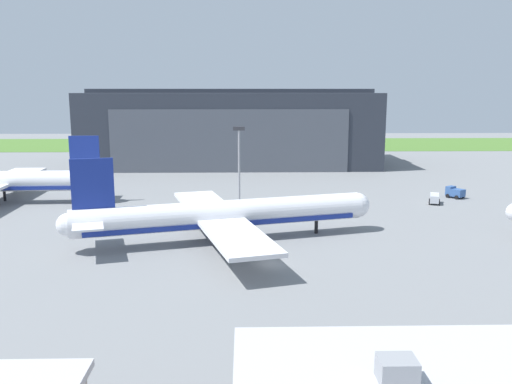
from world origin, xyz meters
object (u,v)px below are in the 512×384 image
Objects in this scene: ops_van at (455,192)px; stair_truck at (435,198)px; airliner_near_left at (224,215)px; maintenance_hangar at (231,128)px; apron_light_mast at (239,156)px.

stair_truck is at bearing -137.78° from ops_van.
ops_van is (47.82, 31.99, -2.75)m from airliner_near_left.
stair_truck is (42.21, -62.20, -9.94)m from maintenance_hangar.
maintenance_hangar is 75.10m from ops_van.
ops_van is at bearing 33.78° from airliner_near_left.
ops_van is at bearing 42.22° from stair_truck.
ops_van reaches higher than stair_truck.
airliner_near_left reaches higher than ops_van.
airliner_near_left is 11.22× the size of ops_van.
airliner_near_left is 10.71× the size of stair_truck.
airliner_near_left is at bearing -147.72° from stair_truck.
apron_light_mast is at bearing -87.06° from maintenance_hangar.
airliner_near_left is at bearing -93.82° from apron_light_mast.
maintenance_hangar reaches higher than airliner_near_left.
airliner_near_left is 57.60m from ops_van.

